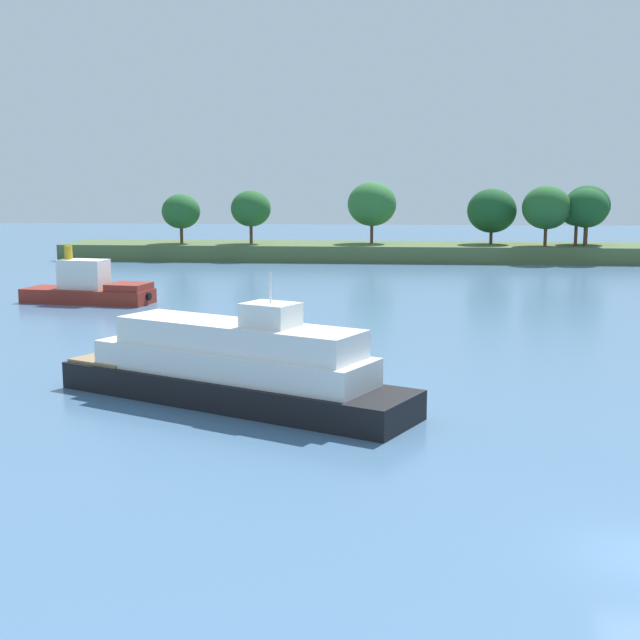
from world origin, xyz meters
TOP-DOWN VIEW (x-y plane):
  - treeline_island at (-3.10, 95.76)m, footprint 95.01×12.64m
  - tugboat at (-34.50, 49.61)m, footprint 12.08×5.57m
  - white_riverboat at (-15.11, 16.04)m, footprint 18.71×12.06m

SIDE VIEW (x-z plane):
  - tugboat at x=-34.50m, z-range -1.24..3.83m
  - white_riverboat at x=-15.11m, z-range -1.50..4.97m
  - treeline_island at x=-3.10m, z-range -1.97..8.84m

